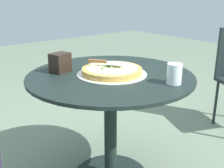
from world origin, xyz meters
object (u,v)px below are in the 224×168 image
at_px(pizza_on_tray, 112,71).
at_px(drinking_cup, 174,74).
at_px(patio_table, 110,104).
at_px(napkin_dispenser, 60,63).
at_px(pizza_server, 106,62).

xyz_separation_m(pizza_on_tray, drinking_cup, (-0.13, 0.34, 0.03)).
height_order(patio_table, drinking_cup, drinking_cup).
bearing_deg(napkin_dispenser, pizza_server, -55.28).
xyz_separation_m(drinking_cup, napkin_dispenser, (0.34, -0.56, 0.00)).
xyz_separation_m(pizza_on_tray, napkin_dispenser, (0.20, -0.22, 0.04)).
distance_m(pizza_server, napkin_dispenser, 0.26).
distance_m(patio_table, drinking_cup, 0.44).
bearing_deg(drinking_cup, patio_table, -67.63).
height_order(drinking_cup, napkin_dispenser, napkin_dispenser).
bearing_deg(patio_table, drinking_cup, 112.37).
bearing_deg(patio_table, napkin_dispenser, -47.95).
bearing_deg(pizza_server, patio_table, 87.45).
bearing_deg(patio_table, pizza_server, -92.55).
bearing_deg(napkin_dispenser, pizza_on_tray, -62.21).
relative_size(patio_table, drinking_cup, 9.06).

